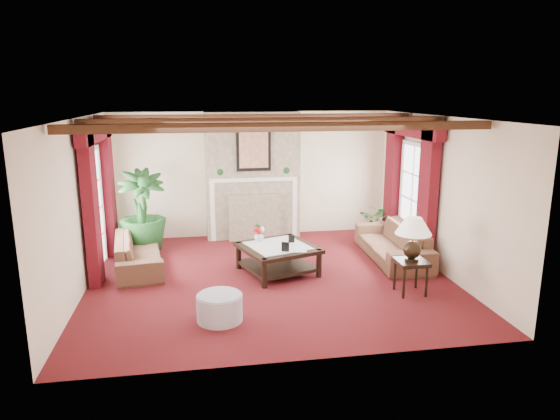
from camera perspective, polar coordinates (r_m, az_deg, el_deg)
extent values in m
plane|color=#4E0E0D|center=(8.61, -1.13, -7.73)|extent=(6.00, 6.00, 0.00)
plane|color=white|center=(8.05, -1.22, 10.53)|extent=(6.00, 6.00, 0.00)
cube|color=beige|center=(10.91, -3.25, 4.08)|extent=(6.00, 0.02, 2.70)
cube|color=beige|center=(8.35, -22.00, 0.31)|extent=(0.02, 5.50, 2.70)
cube|color=beige|center=(9.14, 17.80, 1.68)|extent=(0.02, 5.50, 2.70)
imported|color=black|center=(9.30, -15.93, -4.14)|extent=(2.13, 1.11, 0.77)
imported|color=black|center=(9.65, 12.78, -3.05)|extent=(2.24, 0.81, 0.86)
imported|color=black|center=(10.22, -15.39, -2.12)|extent=(1.68, 2.07, 0.92)
imported|color=black|center=(10.79, 11.04, -1.89)|extent=(1.51, 1.51, 0.62)
cylinder|color=#A9A3B9|center=(7.07, -6.91, -11.03)|extent=(0.63, 0.63, 0.37)
imported|color=silver|center=(8.96, -2.43, -3.01)|extent=(0.18, 0.19, 0.17)
imported|color=black|center=(8.38, 1.63, -3.78)|extent=(0.21, 0.08, 0.28)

